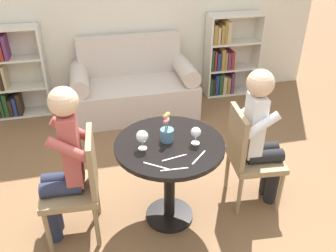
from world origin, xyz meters
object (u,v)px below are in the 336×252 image
Objects in this scene: wine_glass_right at (196,133)px; bookshelf_right at (226,58)px; chair_left at (79,183)px; chair_right at (248,154)px; flower_vase at (167,132)px; couch at (134,88)px; person_left at (63,164)px; person_right at (261,135)px; bookshelf_left at (8,74)px; wine_glass_left at (142,137)px.

bookshelf_right is at bearing 63.36° from wine_glass_right.
chair_left and chair_right have the same top height.
chair_left is at bearing -132.38° from bookshelf_right.
chair_left is at bearing -177.39° from flower_vase.
person_left is at bearing -111.88° from couch.
person_right is (0.09, -0.01, 0.18)m from chair_right.
couch is 2.00m from flower_vase.
bookshelf_left reaches higher than flower_vase.
chair_left is at bearing -70.13° from bookshelf_left.
person_left is at bearing -133.68° from bookshelf_right.
bookshelf_right is 2.26m from person_right.
wine_glass_left reaches higher than chair_right.
bookshelf_left reaches higher than chair_left.
bookshelf_right reaches higher than chair_right.
person_left is at bearing 96.35° from person_right.
chair_left reaches higher than wine_glass_right.
person_right is at bearing 4.46° from wine_glass_left.
couch is 2.08m from wine_glass_left.
couch is 2.14m from person_left.
flower_vase is (-0.20, 0.09, -0.02)m from wine_glass_right.
couch is at bearing 89.70° from flower_vase.
wine_glass_left is 0.21m from flower_vase.
person_left reaches higher than wine_glass_right.
chair_left is 0.70× the size of person_left.
chair_left is at bearing -109.57° from couch.
wine_glass_right is (-0.51, -0.11, 0.35)m from chair_right.
chair_right is 3.86× the size of flower_vase.
couch reaches higher than wine_glass_right.
bookshelf_left is 7.43× the size of wine_glass_left.
bookshelf_left is at bearing -156.70° from chair_left.
person_left is 0.60m from wine_glass_left.
bookshelf_left reaches higher than couch.
chair_left is 0.72× the size of person_right.
bookshelf_left is at bearing 179.99° from bookshelf_right.
person_right reaches higher than flower_vase.
chair_left is 6.61× the size of wine_glass_right.
bookshelf_left and bookshelf_right have the same top height.
wine_glass_left is at bearing 99.56° from person_right.
bookshelf_left is 2.37m from chair_left.
person_right is (1.48, 0.04, 0.18)m from chair_left.
bookshelf_left is 2.67m from flower_vase.
person_left is at bearing -92.36° from chair_left.
bookshelf_right is 2.26m from chair_right.
couch is 1.20× the size of person_left.
chair_left is 0.20m from person_left.
flower_vase is (-0.79, -0.01, 0.15)m from person_right.
person_left is 0.99m from wine_glass_right.
person_right is at bearing 9.42° from wine_glass_right.
person_right is at bearing -104.10° from bookshelf_right.
person_left is (-2.12, -2.22, 0.16)m from bookshelf_right.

